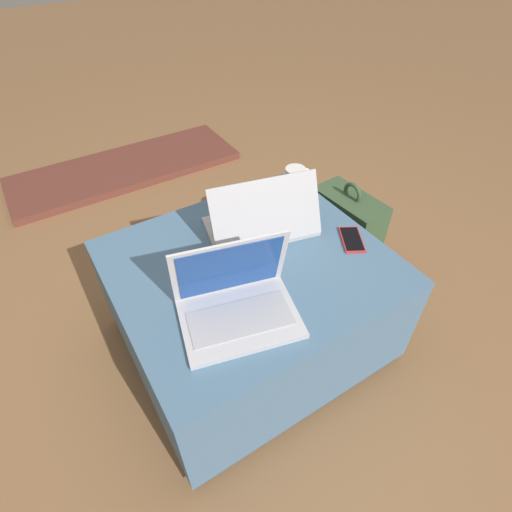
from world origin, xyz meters
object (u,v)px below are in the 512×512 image
Objects in this scene: laptop_near at (236,301)px; backpack at (345,239)px; coffee_mug at (296,179)px; cell_phone at (352,239)px; laptop_far at (262,221)px.

laptop_near reaches higher than backpack.
backpack is 4.21× the size of coffee_mug.
coffee_mug reaches higher than backpack.
laptop_near is at bearing -142.95° from cell_phone.
laptop_near is at bearing 59.08° from laptop_far.
backpack is at bearing 35.35° from laptop_near.
backpack is at bearing 76.16° from cell_phone.
coffee_mug is at bearing -135.88° from laptop_far.
laptop_far is 0.51m from backpack.
coffee_mug is at bearing 53.73° from laptop_near.
laptop_near is 0.51m from cell_phone.
cell_phone is 0.37m from coffee_mug.
backpack reaches higher than cell_phone.
laptop_far is 0.32m from cell_phone.
laptop_near is 3.17× the size of coffee_mug.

